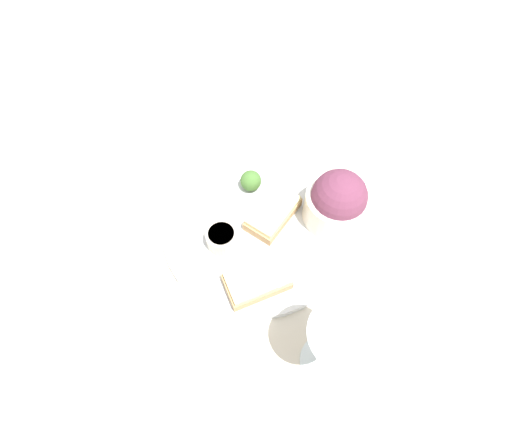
{
  "coord_description": "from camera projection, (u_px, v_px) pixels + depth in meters",
  "views": [
    {
      "loc": [
        -0.09,
        -0.31,
        0.58
      ],
      "look_at": [
        0.0,
        0.0,
        0.03
      ],
      "focal_mm": 28.0,
      "sensor_mm": 36.0,
      "label": 1
    }
  ],
  "objects": [
    {
      "name": "garnish",
      "position": [
        251.0,
        181.0,
        0.68
      ],
      "size": [
        0.04,
        0.04,
        0.04
      ],
      "color": "#477533",
      "rests_on": "dinner_plate"
    },
    {
      "name": "sauce_ramekin",
      "position": [
        222.0,
        238.0,
        0.62
      ],
      "size": [
        0.05,
        0.05,
        0.03
      ],
      "color": "beige",
      "rests_on": "dinner_plate"
    },
    {
      "name": "cheese_toast_far",
      "position": [
        257.0,
        281.0,
        0.59
      ],
      "size": [
        0.1,
        0.07,
        0.03
      ],
      "color": "tan",
      "rests_on": "dinner_plate"
    },
    {
      "name": "cheese_toast_near",
      "position": [
        273.0,
        213.0,
        0.65
      ],
      "size": [
        0.11,
        0.1,
        0.03
      ],
      "color": "tan",
      "rests_on": "dinner_plate"
    },
    {
      "name": "wine_glass",
      "position": [
        340.0,
        343.0,
        0.47
      ],
      "size": [
        0.09,
        0.09,
        0.15
      ],
      "color": "silver",
      "rests_on": "ground_plane"
    },
    {
      "name": "dinner_plate",
      "position": [
        256.0,
        228.0,
        0.66
      ],
      "size": [
        0.3,
        0.3,
        0.01
      ],
      "color": "silver",
      "rests_on": "ground_plane"
    },
    {
      "name": "napkin",
      "position": [
        384.0,
        180.0,
        0.71
      ],
      "size": [
        0.19,
        0.19,
        0.01
      ],
      "color": "white",
      "rests_on": "ground_plane"
    },
    {
      "name": "salad_bowl",
      "position": [
        338.0,
        202.0,
        0.62
      ],
      "size": [
        0.1,
        0.1,
        0.1
      ],
      "color": "silver",
      "rests_on": "dinner_plate"
    },
    {
      "name": "ground_plane",
      "position": [
        256.0,
        230.0,
        0.66
      ],
      "size": [
        4.0,
        4.0,
        0.0
      ],
      "primitive_type": "plane",
      "color": "beige"
    }
  ]
}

